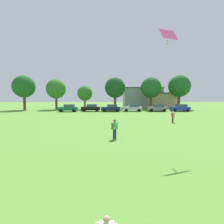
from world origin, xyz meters
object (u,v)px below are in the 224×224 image
(parked_car_black_1, at_px, (91,108))
(tree_far_right, at_px, (179,86))
(kite, at_px, (168,35))
(parked_car_green_0, at_px, (68,108))
(parked_car_silver_3, at_px, (133,108))
(adult_bystander, at_px, (115,127))
(parked_car_gray_4, at_px, (157,108))
(parked_car_blue_5, at_px, (180,108))
(tree_far_left, at_px, (24,87))
(tree_left, at_px, (56,89))
(tree_center_left, at_px, (85,93))
(tree_center_right, at_px, (115,88))
(bystander_near_trees, at_px, (173,116))
(tree_right, at_px, (151,88))
(parked_car_navy_2, at_px, (111,108))

(parked_car_black_1, distance_m, tree_far_right, 24.76)
(kite, distance_m, parked_car_green_0, 30.97)
(parked_car_silver_3, bearing_deg, parked_car_black_1, 0.46)
(adult_bystander, distance_m, parked_car_green_0, 27.47)
(parked_car_gray_4, distance_m, parked_car_blue_5, 5.38)
(tree_far_left, height_order, tree_left, tree_far_left)
(parked_car_green_0, height_order, tree_center_left, tree_center_left)
(parked_car_silver_3, relative_size, tree_center_right, 0.51)
(bystander_near_trees, distance_m, tree_right, 24.89)
(bystander_near_trees, relative_size, parked_car_gray_4, 0.36)
(parked_car_navy_2, bearing_deg, parked_car_blue_5, -179.20)
(tree_far_right, bearing_deg, parked_car_black_1, -163.61)
(bystander_near_trees, bearing_deg, parked_car_gray_4, -6.20)
(bystander_near_trees, bearing_deg, tree_far_right, -20.79)
(parked_car_black_1, xyz_separation_m, tree_far_left, (-17.61, 5.38, 5.10))
(tree_left, distance_m, tree_center_right, 15.70)
(parked_car_green_0, bearing_deg, parked_car_navy_2, 179.80)
(tree_right, bearing_deg, adult_bystander, -108.56)
(tree_left, bearing_deg, bystander_near_trees, -47.32)
(adult_bystander, height_order, parked_car_gray_4, parked_car_gray_4)
(parked_car_silver_3, relative_size, tree_right, 0.50)
(kite, bearing_deg, parked_car_navy_2, 97.76)
(adult_bystander, distance_m, parked_car_black_1, 26.62)
(tree_center_right, xyz_separation_m, tree_right, (9.66, -0.02, 0.04))
(tree_left, bearing_deg, tree_far_right, 0.01)
(parked_car_black_1, relative_size, tree_far_right, 0.47)
(adult_bystander, height_order, tree_right, tree_right)
(parked_car_blue_5, bearing_deg, parked_car_gray_4, 1.39)
(parked_car_gray_4, bearing_deg, kite, 75.51)
(parked_car_green_0, distance_m, parked_car_gray_4, 20.39)
(adult_bystander, relative_size, parked_car_green_0, 0.37)
(tree_left, height_order, tree_center_left, tree_left)
(parked_car_green_0, xyz_separation_m, parked_car_black_1, (5.12, 0.49, 0.00))
(tree_far_left, relative_size, tree_far_right, 0.96)
(parked_car_green_0, relative_size, tree_far_right, 0.47)
(parked_car_gray_4, height_order, tree_far_left, tree_far_left)
(tree_far_left, relative_size, tree_center_right, 1.04)
(parked_car_black_1, distance_m, parked_car_silver_3, 9.65)
(tree_far_right, bearing_deg, parked_car_silver_3, -153.53)
(kite, bearing_deg, parked_car_black_1, 106.76)
(tree_far_left, bearing_deg, kite, -51.77)
(kite, height_order, tree_far_left, tree_far_left)
(tree_center_right, bearing_deg, tree_right, -0.09)
(bystander_near_trees, relative_size, tree_right, 0.18)
(bystander_near_trees, xyz_separation_m, parked_car_blue_5, (8.11, 17.20, -0.07))
(parked_car_navy_2, distance_m, tree_center_right, 8.85)
(parked_car_blue_5, relative_size, tree_center_left, 0.68)
(parked_car_gray_4, distance_m, tree_center_right, 12.83)
(parked_car_silver_3, distance_m, tree_right, 10.14)
(parked_car_navy_2, distance_m, tree_right, 13.98)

